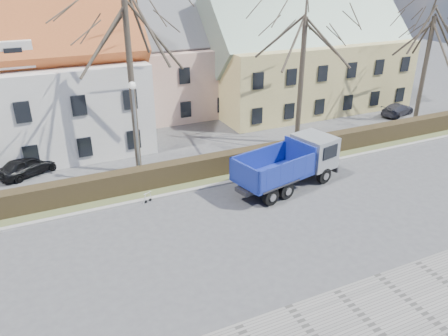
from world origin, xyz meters
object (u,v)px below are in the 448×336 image
streetlight (137,134)px  dump_truck (284,166)px  parked_car_a (28,165)px  cart_frame (145,198)px  parked_car_b (397,109)px

streetlight → dump_truck: bearing=-29.9°
streetlight → parked_car_a: (-6.10, 4.06, -2.51)m
cart_frame → streetlight: bearing=79.8°
streetlight → parked_car_b: 24.57m
dump_truck → parked_car_b: bearing=12.2°
streetlight → cart_frame: size_ratio=8.51×
dump_truck → parked_car_b: 18.41m
cart_frame → parked_car_a: parked_car_a is taller
dump_truck → streetlight: bearing=137.5°
parked_car_a → parked_car_b: size_ratio=1.03×
streetlight → cart_frame: bearing=-100.2°
cart_frame → parked_car_b: (24.67, 6.16, 0.19)m
dump_truck → parked_car_a: 15.98m
streetlight → parked_car_b: streetlight is taller
streetlight → parked_car_a: size_ratio=1.67×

